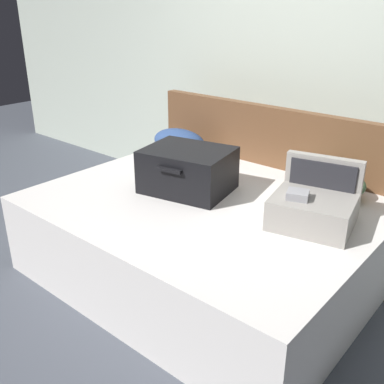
% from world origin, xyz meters
% --- Properties ---
extents(ground_plane, '(12.00, 12.00, 0.00)m').
position_xyz_m(ground_plane, '(0.00, 0.00, 0.00)').
color(ground_plane, '#4C515B').
extents(back_wall, '(8.00, 0.10, 2.60)m').
position_xyz_m(back_wall, '(0.00, 1.65, 1.30)').
color(back_wall, '#B7C1B2').
rests_on(back_wall, ground).
extents(bed, '(2.09, 1.62, 0.54)m').
position_xyz_m(bed, '(0.00, 0.40, 0.27)').
color(bed, silver).
rests_on(bed, ground).
extents(headboard, '(2.13, 0.08, 0.99)m').
position_xyz_m(headboard, '(0.00, 1.25, 0.49)').
color(headboard, brown).
rests_on(headboard, ground).
extents(hard_case_large, '(0.62, 0.54, 0.29)m').
position_xyz_m(hard_case_large, '(-0.20, 0.47, 0.68)').
color(hard_case_large, black).
rests_on(hard_case_large, bed).
extents(hard_case_medium, '(0.51, 0.49, 0.35)m').
position_xyz_m(hard_case_medium, '(0.67, 0.55, 0.65)').
color(hard_case_medium, gray).
rests_on(hard_case_medium, bed).
extents(pillow_near_headboard, '(0.50, 0.32, 0.21)m').
position_xyz_m(pillow_near_headboard, '(-0.74, 0.99, 0.64)').
color(pillow_near_headboard, navy).
rests_on(pillow_near_headboard, bed).
extents(pillow_center_head, '(0.44, 0.30, 0.19)m').
position_xyz_m(pillow_center_head, '(0.57, 1.00, 0.63)').
color(pillow_center_head, '#4C724C').
rests_on(pillow_center_head, bed).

